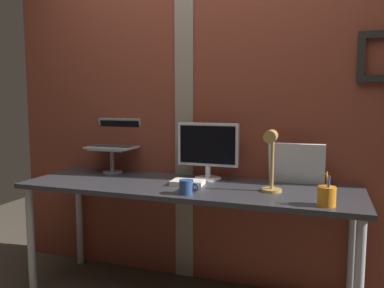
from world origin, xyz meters
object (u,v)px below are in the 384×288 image
whiteboard_panel (296,164)px  desk_lamp (271,154)px  monitor (208,148)px  laptop (116,139)px  coffee_mug (187,187)px  pen_cup (327,196)px

whiteboard_panel → desk_lamp: size_ratio=0.94×
monitor → desk_lamp: monitor is taller
laptop → coffee_mug: size_ratio=3.02×
monitor → whiteboard_panel: size_ratio=1.20×
laptop → whiteboard_panel: size_ratio=1.02×
laptop → desk_lamp: laptop is taller
desk_lamp → coffee_mug: desk_lamp is taller
whiteboard_panel → desk_lamp: desk_lamp is taller
laptop → desk_lamp: bearing=-15.5°
whiteboard_panel → desk_lamp: bearing=-112.1°
desk_lamp → coffee_mug: bearing=-158.7°
monitor → laptop: laptop is taller
desk_lamp → pen_cup: desk_lamp is taller
whiteboard_panel → pen_cup: whiteboard_panel is taller
monitor → whiteboard_panel: (0.57, 0.04, -0.08)m
desk_lamp → laptop: bearing=164.5°
whiteboard_panel → desk_lamp: (-0.12, -0.30, 0.10)m
desk_lamp → coffee_mug: 0.52m
laptop → desk_lamp: size_ratio=0.96×
laptop → pen_cup: 1.59m
monitor → pen_cup: size_ratio=2.39×
whiteboard_panel → pen_cup: bearing=-68.6°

